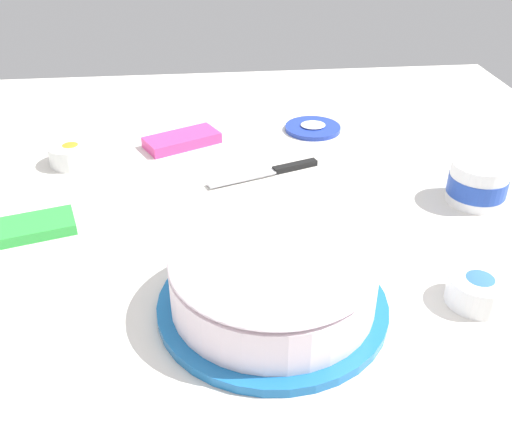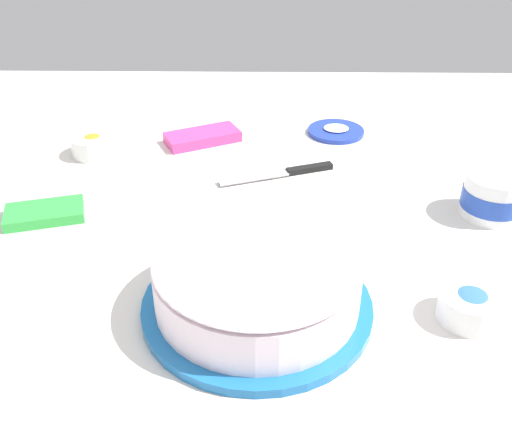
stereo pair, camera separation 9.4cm
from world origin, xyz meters
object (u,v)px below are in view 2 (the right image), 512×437
spreading_knife (287,172)px  sprinkle_bowl_blue (470,305)px  frosted_cake (257,282)px  frosting_tub_lid (336,131)px  candy_box_lower (45,213)px  frosting_tub (493,195)px  candy_box_upper (203,137)px  sprinkle_bowl_orange (93,144)px

spreading_knife → sprinkle_bowl_blue: size_ratio=2.68×
spreading_knife → frosted_cake: bearing=82.4°
frosting_tub_lid → candy_box_lower: size_ratio=0.96×
frosting_tub_lid → sprinkle_bowl_blue: (-0.12, 0.62, 0.02)m
frosting_tub → sprinkle_bowl_blue: size_ratio=1.23×
frosting_tub → candy_box_upper: size_ratio=0.66×
sprinkle_bowl_orange → candy_box_upper: sprinkle_bowl_orange is taller
frosted_cake → candy_box_lower: size_ratio=2.42×
sprinkle_bowl_orange → frosting_tub: bearing=163.0°
frosting_tub → candy_box_lower: 0.78m
frosting_tub → spreading_knife: size_ratio=0.46×
frosting_tub_lid → candy_box_upper: (0.30, 0.05, 0.01)m
frosting_tub_lid → frosting_tub: bearing=123.7°
sprinkle_bowl_blue → candy_box_upper: bearing=-54.0°
sprinkle_bowl_blue → candy_box_lower: 0.71m
sprinkle_bowl_orange → candy_box_upper: bearing=-163.1°
frosted_cake → candy_box_upper: bearing=-77.1°
frosting_tub → spreading_knife: 0.38m
sprinkle_bowl_orange → candy_box_upper: 0.23m
frosting_tub_lid → sprinkle_bowl_blue: bearing=100.6°
spreading_knife → candy_box_upper: 0.24m
spreading_knife → sprinkle_bowl_orange: bearing=-12.2°
frosting_tub_lid → sprinkle_bowl_orange: bearing=12.7°
candy_box_upper → sprinkle_bowl_blue: bearing=100.0°
sprinkle_bowl_blue → candy_box_lower: bearing=-20.7°
frosted_cake → candy_box_lower: 0.44m
candy_box_upper → frosting_tub_lid: bearing=163.6°
frosting_tub_lid → candy_box_lower: (0.54, 0.37, 0.00)m
candy_box_upper → frosted_cake: bearing=76.9°
spreading_knife → candy_box_upper: bearing=-40.5°
frosted_cake → frosting_tub: (-0.41, -0.26, -0.01)m
frosted_cake → frosting_tub_lid: frosted_cake is taller
frosted_cake → sprinkle_bowl_orange: size_ratio=3.52×
frosting_tub → sprinkle_bowl_orange: (0.76, -0.23, -0.02)m
frosting_tub_lid → spreading_knife: bearing=60.2°
sprinkle_bowl_blue → sprinkle_bowl_orange: same height
frosting_tub_lid → frosted_cake: bearing=74.2°
sprinkle_bowl_orange → candy_box_lower: size_ratio=0.69×
candy_box_upper → spreading_knife: bearing=113.5°
frosting_tub_lid → spreading_knife: (0.12, 0.21, -0.00)m
sprinkle_bowl_blue → sprinkle_bowl_orange: size_ratio=0.94×
spreading_knife → sprinkle_bowl_orange: 0.41m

